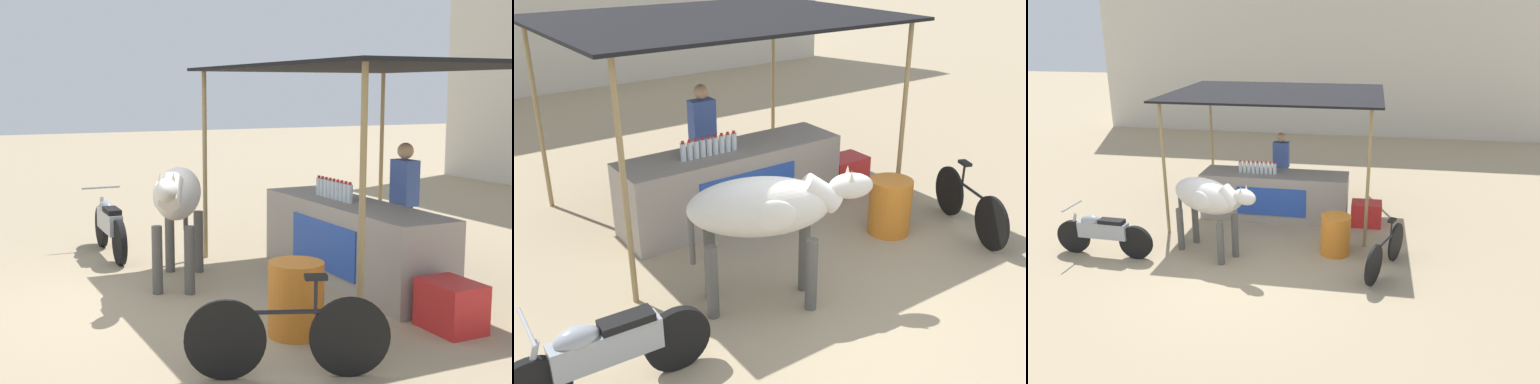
% 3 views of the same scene
% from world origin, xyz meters
% --- Properties ---
extents(ground_plane, '(60.00, 60.00, 0.00)m').
position_xyz_m(ground_plane, '(0.00, 0.00, 0.00)').
color(ground_plane, tan).
extents(stall_counter, '(3.00, 0.82, 0.96)m').
position_xyz_m(stall_counter, '(0.00, 2.20, 0.48)').
color(stall_counter, '#9E9389').
rests_on(stall_counter, ground).
extents(stall_awning, '(4.20, 3.20, 2.57)m').
position_xyz_m(stall_awning, '(0.00, 2.50, 2.47)').
color(stall_awning, black).
rests_on(stall_awning, ground).
extents(water_bottle_row, '(0.79, 0.07, 0.25)m').
position_xyz_m(water_bottle_row, '(-0.35, 2.15, 1.07)').
color(water_bottle_row, silver).
rests_on(water_bottle_row, stall_counter).
extents(vendor_behind_counter, '(0.34, 0.22, 1.65)m').
position_xyz_m(vendor_behind_counter, '(0.00, 2.95, 0.85)').
color(vendor_behind_counter, '#383842').
rests_on(vendor_behind_counter, ground).
extents(cooler_box, '(0.60, 0.44, 0.48)m').
position_xyz_m(cooler_box, '(1.89, 2.10, 0.24)').
color(cooler_box, red).
rests_on(cooler_box, ground).
extents(water_barrel, '(0.53, 0.53, 0.71)m').
position_xyz_m(water_barrel, '(1.38, 0.69, 0.35)').
color(water_barrel, orange).
rests_on(water_barrel, ground).
extents(cow, '(1.79, 1.15, 1.44)m').
position_xyz_m(cow, '(-0.79, 0.28, 1.03)').
color(cow, silver).
rests_on(cow, ground).
extents(motorcycle_parked, '(1.80, 0.55, 0.90)m').
position_xyz_m(motorcycle_parked, '(-2.62, -0.09, 0.43)').
color(motorcycle_parked, black).
rests_on(motorcycle_parked, ground).
extents(bicycle_leaning, '(0.65, 1.56, 0.85)m').
position_xyz_m(bicycle_leaning, '(2.24, 0.15, 0.35)').
color(bicycle_leaning, black).
rests_on(bicycle_leaning, ground).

